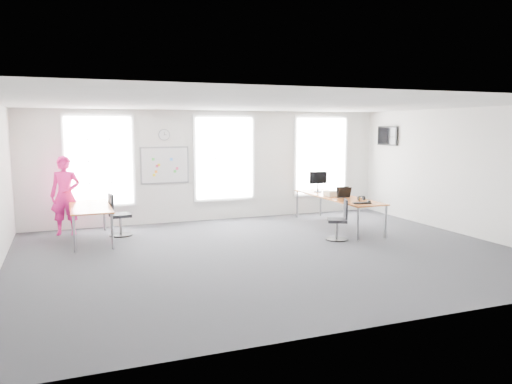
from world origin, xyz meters
name	(u,v)px	position (x,y,z in m)	size (l,w,h in m)	color
floor	(270,253)	(0.00, 0.00, 0.00)	(10.00, 10.00, 0.00)	#25262A
ceiling	(270,104)	(0.00, 0.00, 3.00)	(10.00, 10.00, 0.00)	white
wall_back	(214,166)	(0.00, 4.00, 1.50)	(10.00, 10.00, 0.00)	white
wall_front	(393,210)	(0.00, -4.00, 1.50)	(10.00, 10.00, 0.00)	white
wall_right	(465,172)	(5.00, 0.00, 1.50)	(10.00, 10.00, 0.00)	white
window_left	(99,161)	(-3.00, 3.97, 1.70)	(1.60, 0.06, 2.20)	silver
window_mid	(224,158)	(0.30, 3.97, 1.70)	(1.60, 0.06, 2.20)	silver
window_right	(321,156)	(3.30, 3.97, 1.70)	(1.60, 0.06, 2.20)	silver
desk_right	(337,198)	(2.66, 1.88, 0.74)	(0.87, 3.25, 0.79)	#BC5617
desk_left	(90,209)	(-3.34, 2.51, 0.73)	(0.87, 2.17, 0.79)	#BC5617
chair_right	(339,222)	(1.92, 0.52, 0.41)	(0.56, 0.56, 0.93)	black
chair_left	(118,217)	(-2.71, 2.79, 0.44)	(0.54, 0.54, 1.00)	black
person	(65,195)	(-3.84, 3.39, 0.94)	(0.69, 0.45, 1.88)	#E21979
whiteboard	(165,165)	(-1.35, 3.97, 1.55)	(1.20, 0.03, 0.90)	silver
wall_clock	(164,135)	(-1.35, 3.97, 2.35)	(0.30, 0.30, 0.04)	gray
tv	(388,136)	(4.95, 3.00, 2.30)	(0.06, 0.90, 0.55)	black
keyboard	(362,203)	(2.55, 0.59, 0.80)	(0.42, 0.15, 0.02)	black
mouse	(369,201)	(2.82, 0.70, 0.81)	(0.08, 0.12, 0.05)	black
lens_cap	(360,201)	(2.73, 0.95, 0.79)	(0.07, 0.07, 0.01)	black
headphones	(361,198)	(2.83, 1.05, 0.84)	(0.19, 0.10, 0.11)	black
laptop_sleeve	(344,192)	(2.67, 1.58, 0.93)	(0.34, 0.21, 0.27)	black
paper_stack	(332,193)	(2.57, 2.00, 0.85)	(0.36, 0.27, 0.12)	beige
monitor	(318,180)	(2.62, 2.84, 1.13)	(0.50, 0.21, 0.56)	black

